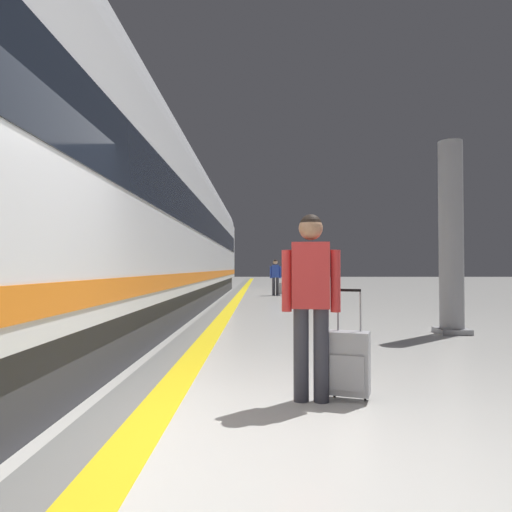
# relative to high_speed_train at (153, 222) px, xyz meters

# --- Properties ---
(ground_plane) EXTENTS (120.00, 120.00, 0.00)m
(ground_plane) POSITION_rel_high_speed_train_xyz_m (2.71, -9.43, -2.50)
(ground_plane) COLOR silver
(safety_line_strip) EXTENTS (0.36, 80.00, 0.01)m
(safety_line_strip) POSITION_rel_high_speed_train_xyz_m (2.06, 0.57, -2.50)
(safety_line_strip) COLOR yellow
(safety_line_strip) RESTS_ON ground
(tactile_edge_band) EXTENTS (0.57, 80.00, 0.01)m
(tactile_edge_band) POSITION_rel_high_speed_train_xyz_m (1.75, 0.57, -2.50)
(tactile_edge_band) COLOR slate
(tactile_edge_band) RESTS_ON ground
(high_speed_train) EXTENTS (2.94, 31.18, 4.97)m
(high_speed_train) POSITION_rel_high_speed_train_xyz_m (0.00, 0.00, 0.00)
(high_speed_train) COLOR #38383D
(high_speed_train) RESTS_ON ground
(traveller_foreground) EXTENTS (0.53, 0.24, 1.72)m
(traveller_foreground) POSITION_rel_high_speed_train_xyz_m (3.42, -8.61, -1.50)
(traveller_foreground) COLOR #383842
(traveller_foreground) RESTS_ON ground
(rolling_suitcase_foreground) EXTENTS (0.43, 0.33, 1.03)m
(rolling_suitcase_foreground) POSITION_rel_high_speed_train_xyz_m (3.77, -8.58, -2.15)
(rolling_suitcase_foreground) COLOR #9E9EA3
(rolling_suitcase_foreground) RESTS_ON ground
(passenger_near) EXTENTS (0.48, 0.37, 1.60)m
(passenger_near) POSITION_rel_high_speed_train_xyz_m (4.49, 1.80, -1.56)
(passenger_near) COLOR brown
(passenger_near) RESTS_ON ground
(duffel_bag_near) EXTENTS (0.44, 0.26, 0.36)m
(duffel_bag_near) POSITION_rel_high_speed_train_xyz_m (4.80, 1.71, -2.35)
(duffel_bag_near) COLOR brown
(duffel_bag_near) RESTS_ON ground
(passenger_mid) EXTENTS (0.50, 0.21, 1.60)m
(passenger_mid) POSITION_rel_high_speed_train_xyz_m (3.65, 7.88, -1.58)
(passenger_mid) COLOR #383842
(passenger_mid) RESTS_ON ground
(suitcase_mid) EXTENTS (0.39, 0.26, 0.57)m
(suitcase_mid) POSITION_rel_high_speed_train_xyz_m (3.97, 7.69, -2.19)
(suitcase_mid) COLOR #9E9EA3
(suitcase_mid) RESTS_ON ground
(passenger_far) EXTENTS (0.50, 0.40, 1.68)m
(passenger_far) POSITION_rel_high_speed_train_xyz_m (4.84, 6.67, -1.51)
(passenger_far) COLOR black
(passenger_far) RESTS_ON ground
(duffel_bag_far) EXTENTS (0.44, 0.26, 0.36)m
(duffel_bag_far) POSITION_rel_high_speed_train_xyz_m (4.52, 6.39, -2.35)
(duffel_bag_far) COLOR brown
(duffel_bag_far) RESTS_ON ground
(platform_pillar) EXTENTS (0.56, 0.56, 3.60)m
(platform_pillar) POSITION_rel_high_speed_train_xyz_m (6.53, -4.17, -0.78)
(platform_pillar) COLOR gray
(platform_pillar) RESTS_ON ground
(waste_bin) EXTENTS (0.46, 0.46, 0.91)m
(waste_bin) POSITION_rel_high_speed_train_xyz_m (5.11, 3.24, -2.05)
(waste_bin) COLOR #4C4C51
(waste_bin) RESTS_ON ground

